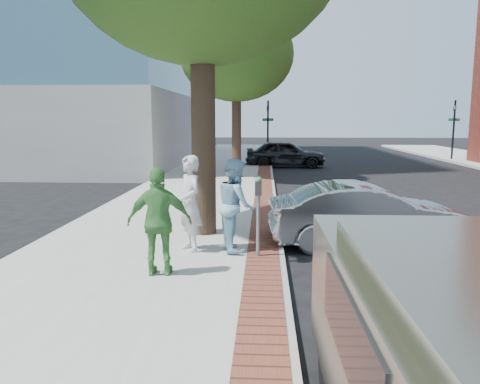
# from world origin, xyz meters

# --- Properties ---
(ground) EXTENTS (120.00, 120.00, 0.00)m
(ground) POSITION_xyz_m (0.00, 0.00, 0.00)
(ground) COLOR black
(ground) RESTS_ON ground
(sidewalk) EXTENTS (5.00, 60.00, 0.15)m
(sidewalk) POSITION_xyz_m (-1.50, 8.00, 0.07)
(sidewalk) COLOR #9E9991
(sidewalk) RESTS_ON ground
(brick_strip) EXTENTS (0.60, 60.00, 0.01)m
(brick_strip) POSITION_xyz_m (0.70, 8.00, 0.15)
(brick_strip) COLOR brown
(brick_strip) RESTS_ON sidewalk
(curb) EXTENTS (0.10, 60.00, 0.15)m
(curb) POSITION_xyz_m (1.05, 8.00, 0.07)
(curb) COLOR gray
(curb) RESTS_ON ground
(office_base) EXTENTS (18.20, 22.20, 4.00)m
(office_base) POSITION_xyz_m (-13.00, 22.00, 2.00)
(office_base) COLOR gray
(office_base) RESTS_ON ground
(signal_near) EXTENTS (0.70, 0.15, 3.80)m
(signal_near) POSITION_xyz_m (0.90, 22.00, 2.25)
(signal_near) COLOR black
(signal_near) RESTS_ON ground
(signal_far) EXTENTS (0.70, 0.15, 3.80)m
(signal_far) POSITION_xyz_m (12.50, 22.00, 2.25)
(signal_far) COLOR black
(signal_far) RESTS_ON ground
(tree_far) EXTENTS (4.80, 4.80, 7.14)m
(tree_far) POSITION_xyz_m (-0.50, 12.00, 5.30)
(tree_far) COLOR black
(tree_far) RESTS_ON sidewalk
(parking_meter) EXTENTS (0.12, 0.32, 1.47)m
(parking_meter) POSITION_xyz_m (0.61, 0.15, 1.21)
(parking_meter) COLOR gray
(parking_meter) RESTS_ON sidewalk
(person_gray) EXTENTS (0.72, 0.79, 1.82)m
(person_gray) POSITION_xyz_m (-0.69, 0.47, 1.06)
(person_gray) COLOR silver
(person_gray) RESTS_ON sidewalk
(person_officer) EXTENTS (0.86, 0.99, 1.76)m
(person_officer) POSITION_xyz_m (0.17, 0.56, 1.03)
(person_officer) COLOR #88B9D2
(person_officer) RESTS_ON sidewalk
(person_green) EXTENTS (1.06, 0.52, 1.74)m
(person_green) POSITION_xyz_m (-0.95, -0.93, 1.02)
(person_green) COLOR #458A3E
(person_green) RESTS_ON sidewalk
(sedan_silver) EXTENTS (4.10, 1.65, 1.32)m
(sedan_silver) POSITION_xyz_m (2.84, 1.50, 0.66)
(sedan_silver) COLOR #B1B3B9
(sedan_silver) RESTS_ON ground
(bg_car) EXTENTS (4.39, 1.80, 1.49)m
(bg_car) POSITION_xyz_m (1.85, 17.83, 0.75)
(bg_car) COLOR black
(bg_car) RESTS_ON ground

